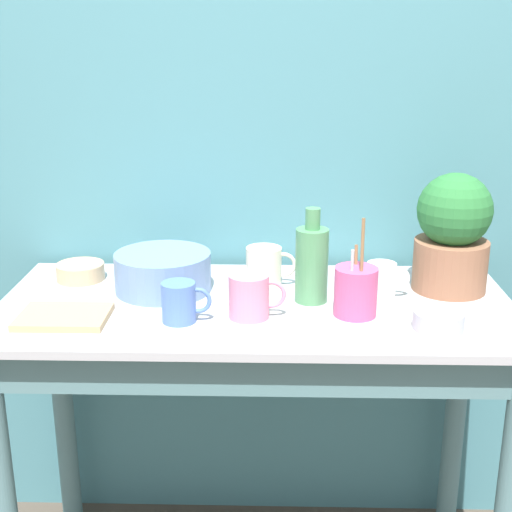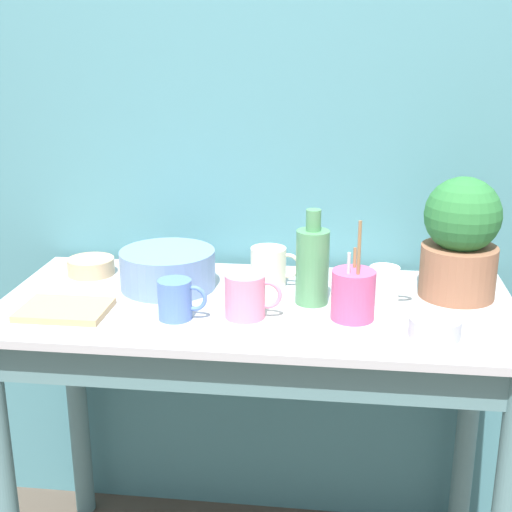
# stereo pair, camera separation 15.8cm
# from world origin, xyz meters

# --- Properties ---
(wall_back) EXTENTS (6.00, 0.05, 2.40)m
(wall_back) POSITION_xyz_m (0.00, 0.64, 1.20)
(wall_back) COLOR teal
(wall_back) RESTS_ON ground_plane
(counter_table) EXTENTS (1.27, 0.59, 0.84)m
(counter_table) POSITION_xyz_m (0.00, 0.27, 0.65)
(counter_table) COLOR slate
(counter_table) RESTS_ON ground_plane
(potted_plant) EXTENTS (0.19, 0.19, 0.30)m
(potted_plant) POSITION_xyz_m (0.50, 0.40, 0.99)
(potted_plant) COLOR #8C5B42
(potted_plant) RESTS_ON counter_table
(bowl_wash_large) EXTENTS (0.25, 0.25, 0.10)m
(bowl_wash_large) POSITION_xyz_m (-0.24, 0.37, 0.89)
(bowl_wash_large) COLOR #6684B2
(bowl_wash_large) RESTS_ON counter_table
(bottle_tall) EXTENTS (0.08, 0.08, 0.24)m
(bottle_tall) POSITION_xyz_m (0.14, 0.31, 0.94)
(bottle_tall) COLOR #4C8C59
(bottle_tall) RESTS_ON counter_table
(mug_blue) EXTENTS (0.12, 0.08, 0.09)m
(mug_blue) POSITION_xyz_m (-0.17, 0.17, 0.89)
(mug_blue) COLOR #4C70B7
(mug_blue) RESTS_ON counter_table
(mug_white) EXTENTS (0.11, 0.07, 0.09)m
(mug_white) POSITION_xyz_m (0.31, 0.34, 0.88)
(mug_white) COLOR white
(mug_white) RESTS_ON counter_table
(mug_cream) EXTENTS (0.13, 0.09, 0.10)m
(mug_cream) POSITION_xyz_m (0.02, 0.42, 0.89)
(mug_cream) COLOR beige
(mug_cream) RESTS_ON counter_table
(mug_pink) EXTENTS (0.13, 0.09, 0.10)m
(mug_pink) POSITION_xyz_m (-0.01, 0.20, 0.89)
(mug_pink) COLOR pink
(mug_pink) RESTS_ON counter_table
(bowl_small_steel) EXTENTS (0.11, 0.11, 0.04)m
(bowl_small_steel) POSITION_xyz_m (0.41, 0.14, 0.86)
(bowl_small_steel) COLOR #A8A8B2
(bowl_small_steel) RESTS_ON counter_table
(bowl_small_tan) EXTENTS (0.13, 0.13, 0.04)m
(bowl_small_tan) POSITION_xyz_m (-0.48, 0.45, 0.86)
(bowl_small_tan) COLOR tan
(bowl_small_tan) RESTS_ON counter_table
(utensil_cup) EXTENTS (0.10, 0.10, 0.24)m
(utensil_cup) POSITION_xyz_m (0.23, 0.22, 0.90)
(utensil_cup) COLOR #CC4C7F
(utensil_cup) RESTS_ON counter_table
(tray_board) EXTENTS (0.20, 0.15, 0.02)m
(tray_board) POSITION_xyz_m (-0.44, 0.17, 0.85)
(tray_board) COLOR tan
(tray_board) RESTS_ON counter_table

